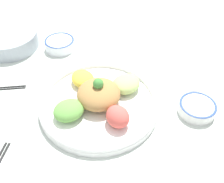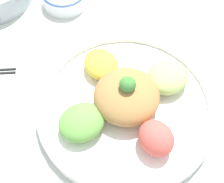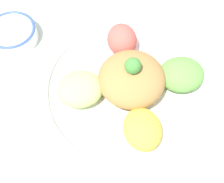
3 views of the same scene
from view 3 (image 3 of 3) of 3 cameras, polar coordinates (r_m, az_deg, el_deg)
name	(u,v)px [view 3 (image 3 of 3)]	position (r m, az deg, el deg)	size (l,w,h in m)	color
ground_plane	(122,88)	(0.67, 1.89, 0.69)	(2.40, 2.40, 0.00)	silver
salad_platter	(131,86)	(0.65, 3.47, 1.09)	(0.38, 0.38, 0.12)	white
sauce_bowl_red	(12,33)	(0.77, -17.79, 10.09)	(0.11, 0.11, 0.04)	white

